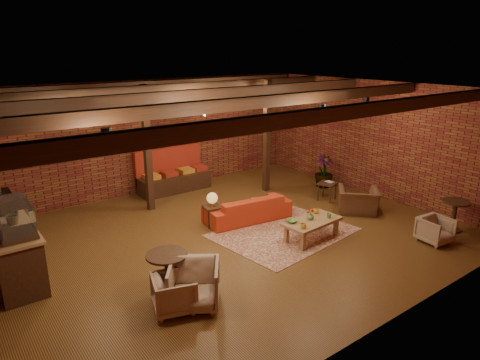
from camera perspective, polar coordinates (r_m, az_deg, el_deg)
floor at (r=9.61m, az=-1.78°, el=-7.62°), size 10.00×10.00×0.00m
ceiling at (r=8.76m, az=-1.98°, el=11.73°), size 10.00×8.00×0.02m
wall_back at (r=12.46m, az=-12.45°, el=5.58°), size 10.00×0.02×3.20m
wall_front at (r=6.37m, az=19.22°, el=-6.36°), size 10.00×0.02×3.20m
wall_right at (r=12.50m, az=17.40°, el=5.23°), size 0.02×8.00×3.20m
ceiling_beams at (r=8.77m, az=-1.97°, el=10.95°), size 9.80×6.40×0.22m
ceiling_pipe at (r=10.14m, az=-7.18°, el=10.39°), size 9.60×0.12×0.12m
post_left at (r=10.98m, az=-12.26°, el=4.02°), size 0.16×0.16×3.20m
post_right at (r=12.25m, az=3.60°, el=5.75°), size 0.16×0.16×3.20m
service_counter at (r=8.84m, az=-28.47°, el=-6.48°), size 0.80×2.50×1.60m
plant_counter at (r=8.89m, az=-28.42°, el=-3.42°), size 0.35×0.39×0.30m
banquette at (r=12.59m, az=-8.80°, el=0.73°), size 2.10×0.70×1.00m
service_sign at (r=11.80m, az=-8.17°, el=8.86°), size 0.86×0.06×0.30m
ceiling_spotlights at (r=8.79m, az=-1.96°, el=9.53°), size 6.40×4.40×0.28m
rug at (r=9.88m, az=5.81°, el=-6.94°), size 3.21×2.60×0.01m
sofa at (r=10.42m, az=1.02°, el=-3.74°), size 2.19×1.08×0.62m
coffee_table at (r=9.46m, az=9.50°, el=-5.59°), size 1.38×0.76×0.71m
side_table_lamp at (r=10.00m, az=-3.73°, el=-2.76°), size 0.46×0.46×0.82m
round_table_left at (r=7.47m, az=-9.65°, el=-11.34°), size 0.71×0.71×0.74m
armchair_a at (r=7.10m, az=-8.78°, el=-14.46°), size 0.77×0.80×0.67m
armchair_b at (r=7.14m, az=-6.15°, el=-13.46°), size 1.09×1.07×0.82m
armchair_right at (r=11.26m, az=15.49°, el=-2.11°), size 1.13×1.15×0.85m
side_table_book at (r=11.94m, az=11.57°, el=-0.53°), size 0.57×0.57×0.52m
round_table_right at (r=10.92m, az=26.73°, el=-3.70°), size 0.61×0.61×0.72m
armchair_far at (r=10.16m, az=24.61°, el=-5.94°), size 0.66×0.62×0.62m
plant_tall at (r=12.82m, az=11.38°, el=5.35°), size 1.79×1.79×2.93m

